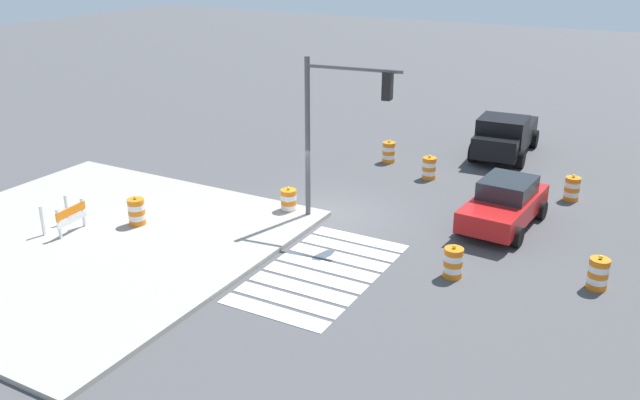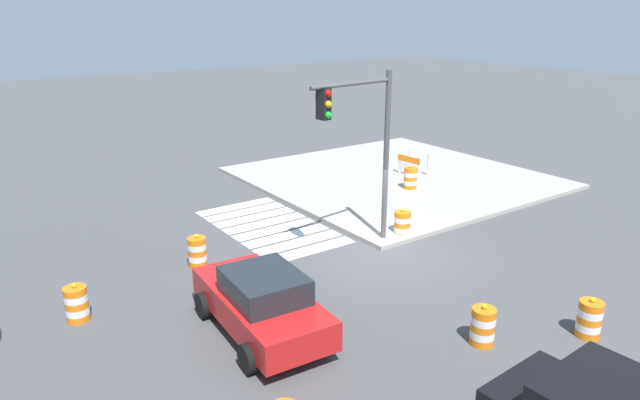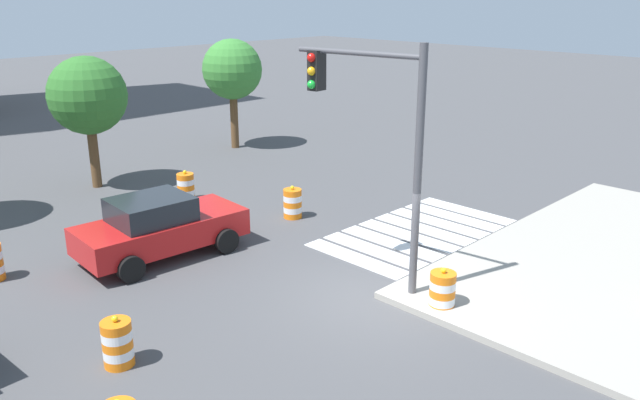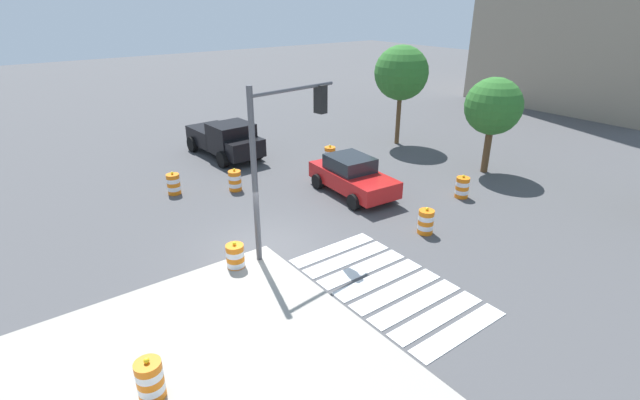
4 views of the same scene
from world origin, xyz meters
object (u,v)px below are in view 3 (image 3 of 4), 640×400
(traffic_barrel_near_corner, at_px, (442,292))
(sports_car, at_px, (159,227))
(traffic_barrel_far_curb, at_px, (186,187))
(traffic_barrel_median_far, at_px, (118,343))
(traffic_barrel_lane_center, at_px, (293,203))
(street_tree_streetside_mid, at_px, (232,70))
(traffic_light_pole, at_px, (374,122))
(street_tree_streetside_near, at_px, (87,96))

(traffic_barrel_near_corner, bearing_deg, sports_car, 110.60)
(sports_car, distance_m, traffic_barrel_near_corner, 7.45)
(traffic_barrel_near_corner, height_order, traffic_barrel_far_curb, same)
(sports_car, bearing_deg, traffic_barrel_median_far, -130.64)
(traffic_barrel_lane_center, xyz_separation_m, street_tree_streetside_mid, (4.46, 8.48, 2.92))
(traffic_barrel_median_far, distance_m, traffic_barrel_far_curb, 9.84)
(traffic_light_pole, bearing_deg, traffic_barrel_lane_center, 67.69)
(sports_car, relative_size, traffic_barrel_median_far, 4.33)
(traffic_barrel_far_curb, bearing_deg, traffic_barrel_lane_center, -70.94)
(sports_car, height_order, traffic_barrel_near_corner, sports_car)
(traffic_barrel_median_far, bearing_deg, traffic_barrel_far_curb, 48.65)
(traffic_barrel_lane_center, relative_size, street_tree_streetside_mid, 0.22)
(traffic_barrel_median_far, bearing_deg, traffic_barrel_near_corner, -27.07)
(sports_car, relative_size, street_tree_streetside_near, 0.97)
(traffic_barrel_near_corner, distance_m, street_tree_streetside_mid, 16.67)
(traffic_barrel_far_curb, distance_m, traffic_light_pole, 9.19)
(traffic_barrel_median_far, xyz_separation_m, traffic_light_pole, (5.86, -1.11, 3.46))
(traffic_barrel_near_corner, bearing_deg, street_tree_streetside_near, 93.40)
(traffic_barrel_far_curb, height_order, traffic_light_pole, traffic_light_pole)
(traffic_barrel_lane_center, distance_m, street_tree_streetside_mid, 10.02)
(traffic_barrel_near_corner, bearing_deg, traffic_barrel_lane_center, 74.73)
(street_tree_streetside_near, xyz_separation_m, street_tree_streetside_mid, (7.12, 1.20, 0.17))
(sports_car, bearing_deg, street_tree_streetside_mid, 42.59)
(traffic_barrel_near_corner, height_order, traffic_barrel_median_far, same)
(traffic_light_pole, bearing_deg, traffic_barrel_near_corner, -86.50)
(sports_car, distance_m, traffic_light_pole, 6.41)
(traffic_barrel_near_corner, distance_m, traffic_light_pole, 3.97)
(traffic_barrel_near_corner, bearing_deg, street_tree_streetside_mid, 67.47)
(traffic_barrel_far_curb, distance_m, traffic_barrel_lane_center, 3.98)
(traffic_barrel_far_curb, height_order, street_tree_streetside_near, street_tree_streetside_near)
(sports_car, distance_m, traffic_barrel_median_far, 5.17)
(traffic_barrel_lane_center, height_order, traffic_light_pole, traffic_light_pole)
(traffic_barrel_near_corner, distance_m, traffic_barrel_median_far, 6.71)
(traffic_barrel_median_far, xyz_separation_m, street_tree_streetside_mid, (12.27, 12.10, 2.92))
(sports_car, relative_size, street_tree_streetside_mid, 0.94)
(traffic_barrel_median_far, height_order, street_tree_streetside_mid, street_tree_streetside_mid)
(traffic_light_pole, bearing_deg, traffic_barrel_far_curb, 85.69)
(traffic_light_pole, distance_m, street_tree_streetside_near, 12.05)
(traffic_barrel_near_corner, height_order, street_tree_streetside_mid, street_tree_streetside_mid)
(traffic_barrel_lane_center, bearing_deg, sports_car, 176.25)
(traffic_barrel_lane_center, relative_size, street_tree_streetside_near, 0.22)
(traffic_barrel_near_corner, xyz_separation_m, traffic_light_pole, (-0.12, 1.95, 3.46))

